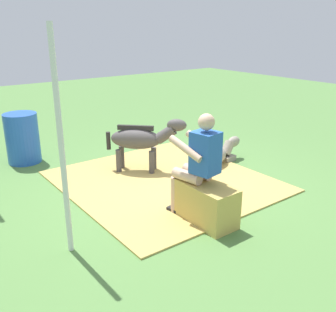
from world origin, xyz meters
TOP-DOWN VIEW (x-y plane):
  - ground_plane at (0.00, 0.00)m, footprint 24.00×24.00m
  - hay_patch at (0.16, -0.03)m, footprint 3.14×2.93m
  - hay_bale at (-1.20, 0.31)m, footprint 0.79×0.41m
  - person_seated at (-1.04, 0.33)m, footprint 0.70×0.49m
  - pony_standing at (0.74, 0.01)m, footprint 1.06×1.06m
  - pony_lying at (0.20, -1.10)m, footprint 0.52×1.36m
  - water_barrel at (2.42, 1.43)m, footprint 0.58×0.58m
  - tent_pole_left at (-0.77, 1.94)m, footprint 0.06×0.06m

SIDE VIEW (x-z plane):
  - ground_plane at x=0.00m, z-range 0.00..0.00m
  - hay_patch at x=0.16m, z-range 0.00..0.02m
  - pony_lying at x=0.20m, z-range -0.02..0.40m
  - hay_bale at x=-1.20m, z-range 0.00..0.51m
  - water_barrel at x=2.42m, z-range 0.00..0.89m
  - pony_standing at x=0.74m, z-range 0.10..1.03m
  - person_seated at x=-1.04m, z-range 0.08..1.47m
  - tent_pole_left at x=-0.77m, z-range 0.00..2.40m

